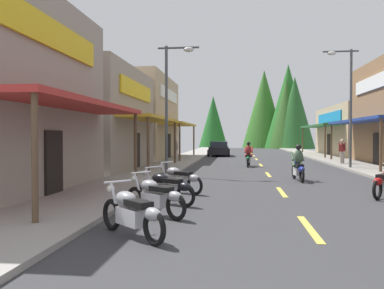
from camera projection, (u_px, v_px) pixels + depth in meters
ground at (263, 169)px, 23.15m from camera, size 9.03×76.48×0.10m
sidewalk_left at (166, 166)px, 23.85m from camera, size 2.76×76.48×0.12m
sidewalk_right at (367, 168)px, 22.45m from camera, size 2.76×76.48×0.12m
centerline_dashes at (261, 165)px, 25.57m from camera, size 0.16×49.89×0.01m
storefront_left_middle at (78, 119)px, 22.58m from camera, size 8.87×9.03×5.79m
storefront_left_far at (117, 118)px, 33.02m from camera, size 10.74×10.41×6.84m
storefront_right_far at (372, 131)px, 37.17m from camera, size 9.81×13.07×4.76m
streetlamp_left at (172, 92)px, 18.60m from camera, size 1.98×0.30×6.23m
streetlamp_right at (346, 93)px, 22.23m from camera, size 1.98×0.30×6.87m
motorcycle_parked_left_0 at (132, 212)px, 7.33m from camera, size 1.65×1.52×1.04m
motorcycle_parked_left_1 at (155, 196)px, 9.30m from camera, size 1.77×1.37×1.04m
motorcycle_parked_left_2 at (166, 187)px, 10.93m from camera, size 1.87×1.22×1.04m
motorcycle_parked_left_3 at (178, 179)px, 13.06m from camera, size 1.85×1.25×1.04m
rider_cruising_lead at (298, 166)px, 16.60m from camera, size 0.60×2.14×1.57m
rider_cruising_trailing at (249, 156)px, 24.32m from camera, size 0.61×2.14×1.57m
pedestrian_browsing at (342, 150)px, 25.51m from camera, size 0.50×0.41×1.71m
pedestrian_waiting at (176, 149)px, 26.79m from camera, size 0.29×0.57×1.77m
parked_car_curbside at (219, 149)px, 37.14m from camera, size 2.14×4.34×1.40m
treeline_backdrop at (277, 111)px, 61.04m from camera, size 18.35×11.06×13.01m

